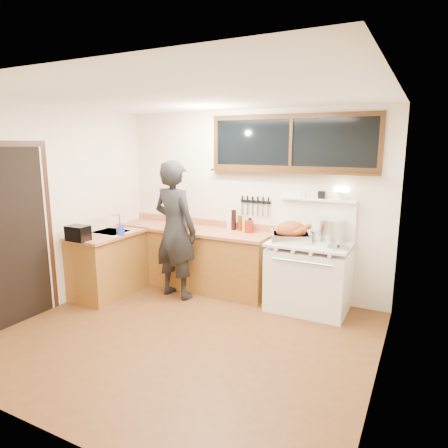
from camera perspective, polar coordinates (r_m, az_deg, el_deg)
The scene contains 20 objects.
ground_plane at distance 4.69m, azimuth -5.52°, elevation -15.87°, with size 4.00×3.50×0.02m, color #522E15.
room_shell at distance 4.20m, azimuth -5.95°, elevation 4.73°, with size 4.10×3.60×2.65m.
counter_back at distance 6.06m, azimuth -4.57°, elevation -4.73°, with size 2.44×0.64×1.00m.
counter_left at distance 5.97m, azimuth -16.21°, elevation -5.44°, with size 0.64×1.09×0.90m.
sink_unit at distance 5.91m, azimuth -15.78°, elevation -1.62°, with size 0.50×0.45×0.37m.
vintage_stove at distance 5.33m, azimuth 12.03°, elevation -7.07°, with size 1.02×0.74×1.59m.
back_window at distance 5.47m, azimuth 9.48°, elevation 10.51°, with size 2.32×0.13×0.77m.
left_doorway at distance 5.29m, azimuth -27.66°, elevation -1.34°, with size 0.02×1.04×2.17m.
knife_strip at distance 5.72m, azimuth 4.49°, elevation 3.08°, with size 0.46×0.03×0.28m.
man at distance 5.56m, azimuth -7.00°, elevation -0.86°, with size 0.76×0.56×1.92m.
soap_bottle at distance 5.65m, azimuth -14.59°, elevation -0.67°, with size 0.09×0.10×0.18m.
toaster at distance 5.49m, azimuth -20.13°, elevation -1.24°, with size 0.29×0.21×0.20m.
cutting_board at distance 5.86m, azimuth -5.50°, elevation -0.29°, with size 0.45×0.40×0.13m.
roast_turkey at distance 5.20m, azimuth 9.60°, elevation -1.30°, with size 0.60×0.53×0.26m.
stockpot at distance 5.27m, azimuth 15.10°, elevation -0.90°, with size 0.42×0.42×0.29m.
saucepan at distance 5.29m, azimuth 13.18°, elevation -1.64°, with size 0.23×0.32×0.14m.
pot_lid at distance 4.99m, azimuth 16.02°, elevation -3.23°, with size 0.30×0.30×0.04m.
coffee_tin at distance 5.64m, azimuth 3.62°, elevation -0.39°, with size 0.13×0.11×0.17m.
pitcher at distance 5.88m, azimuth 0.87°, elevation 0.14°, with size 0.11×0.11×0.17m.
bottle_cluster at distance 5.75m, azimuth 2.23°, elevation 0.25°, with size 0.32×0.07×0.30m.
Camera 1 is at (2.28, -3.49, 2.13)m, focal length 32.00 mm.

